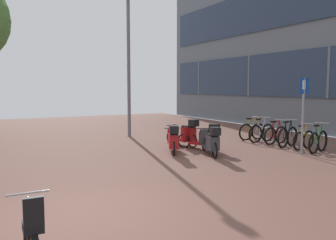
{
  "coord_description": "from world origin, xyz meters",
  "views": [
    {
      "loc": [
        -1.26,
        -5.56,
        2.15
      ],
      "look_at": [
        3.0,
        2.36,
        1.3
      ],
      "focal_mm": 37.24,
      "sensor_mm": 36.0,
      "label": 1
    }
  ],
  "objects_px": {
    "bicycle_rack_01": "(304,140)",
    "scooter_mid": "(173,140)",
    "scooter_extra": "(203,137)",
    "bicycle_rack_03": "(276,135)",
    "scooter_near": "(186,134)",
    "bicycle_rack_02": "(288,137)",
    "bicycle_rack_05": "(252,131)",
    "bicycle_rack_00": "(318,142)",
    "scooter_far": "(211,142)",
    "lamp_post": "(129,59)",
    "bicycle_rack_04": "(262,133)",
    "parking_sign": "(303,107)"
  },
  "relations": [
    {
      "from": "bicycle_rack_04",
      "to": "bicycle_rack_05",
      "type": "relative_size",
      "value": 1.05
    },
    {
      "from": "bicycle_rack_02",
      "to": "bicycle_rack_00",
      "type": "bearing_deg",
      "value": -88.85
    },
    {
      "from": "bicycle_rack_01",
      "to": "scooter_mid",
      "type": "bearing_deg",
      "value": 161.15
    },
    {
      "from": "bicycle_rack_01",
      "to": "bicycle_rack_05",
      "type": "bearing_deg",
      "value": 91.42
    },
    {
      "from": "scooter_near",
      "to": "bicycle_rack_05",
      "type": "bearing_deg",
      "value": 1.04
    },
    {
      "from": "bicycle_rack_00",
      "to": "scooter_extra",
      "type": "height_order",
      "value": "bicycle_rack_00"
    },
    {
      "from": "bicycle_rack_03",
      "to": "scooter_mid",
      "type": "xyz_separation_m",
      "value": [
        -4.34,
        0.21,
        0.1
      ]
    },
    {
      "from": "scooter_mid",
      "to": "bicycle_rack_03",
      "type": "bearing_deg",
      "value": -2.8
    },
    {
      "from": "bicycle_rack_05",
      "to": "scooter_near",
      "type": "relative_size",
      "value": 0.83
    },
    {
      "from": "bicycle_rack_01",
      "to": "scooter_extra",
      "type": "xyz_separation_m",
      "value": [
        -3.17,
        1.52,
        0.1
      ]
    },
    {
      "from": "bicycle_rack_00",
      "to": "bicycle_rack_03",
      "type": "relative_size",
      "value": 1.03
    },
    {
      "from": "parking_sign",
      "to": "scooter_extra",
      "type": "bearing_deg",
      "value": 135.68
    },
    {
      "from": "bicycle_rack_05",
      "to": "scooter_extra",
      "type": "distance_m",
      "value": 3.28
    },
    {
      "from": "lamp_post",
      "to": "bicycle_rack_00",
      "type": "bearing_deg",
      "value": -57.46
    },
    {
      "from": "bicycle_rack_02",
      "to": "scooter_far",
      "type": "distance_m",
      "value": 3.42
    },
    {
      "from": "bicycle_rack_01",
      "to": "scooter_mid",
      "type": "height_order",
      "value": "scooter_mid"
    },
    {
      "from": "bicycle_rack_02",
      "to": "bicycle_rack_04",
      "type": "distance_m",
      "value": 1.28
    },
    {
      "from": "bicycle_rack_04",
      "to": "parking_sign",
      "type": "xyz_separation_m",
      "value": [
        -0.76,
        -2.61,
        1.16
      ]
    },
    {
      "from": "bicycle_rack_04",
      "to": "scooter_near",
      "type": "xyz_separation_m",
      "value": [
        -3.14,
        0.58,
        0.1
      ]
    },
    {
      "from": "bicycle_rack_02",
      "to": "bicycle_rack_03",
      "type": "height_order",
      "value": "bicycle_rack_02"
    },
    {
      "from": "scooter_near",
      "to": "scooter_mid",
      "type": "distance_m",
      "value": 1.48
    },
    {
      "from": "scooter_far",
      "to": "scooter_extra",
      "type": "bearing_deg",
      "value": 70.62
    },
    {
      "from": "bicycle_rack_00",
      "to": "scooter_mid",
      "type": "height_order",
      "value": "bicycle_rack_00"
    },
    {
      "from": "bicycle_rack_00",
      "to": "scooter_far",
      "type": "relative_size",
      "value": 0.8
    },
    {
      "from": "scooter_extra",
      "to": "lamp_post",
      "type": "xyz_separation_m",
      "value": [
        -0.99,
        4.27,
        2.92
      ]
    },
    {
      "from": "bicycle_rack_04",
      "to": "bicycle_rack_00",
      "type": "bearing_deg",
      "value": -88.18
    },
    {
      "from": "bicycle_rack_01",
      "to": "scooter_extra",
      "type": "bearing_deg",
      "value": 154.34
    },
    {
      "from": "bicycle_rack_05",
      "to": "lamp_post",
      "type": "bearing_deg",
      "value": 141.68
    },
    {
      "from": "bicycle_rack_02",
      "to": "scooter_extra",
      "type": "distance_m",
      "value": 3.21
    },
    {
      "from": "scooter_mid",
      "to": "scooter_near",
      "type": "bearing_deg",
      "value": 42.89
    },
    {
      "from": "scooter_near",
      "to": "scooter_far",
      "type": "height_order",
      "value": "scooter_near"
    },
    {
      "from": "bicycle_rack_00",
      "to": "bicycle_rack_03",
      "type": "xyz_separation_m",
      "value": [
        0.03,
        1.92,
        -0.02
      ]
    },
    {
      "from": "bicycle_rack_04",
      "to": "bicycle_rack_05",
      "type": "distance_m",
      "value": 0.64
    },
    {
      "from": "scooter_extra",
      "to": "lamp_post",
      "type": "relative_size",
      "value": 0.26
    },
    {
      "from": "scooter_near",
      "to": "parking_sign",
      "type": "height_order",
      "value": "parking_sign"
    },
    {
      "from": "bicycle_rack_04",
      "to": "parking_sign",
      "type": "bearing_deg",
      "value": -106.19
    },
    {
      "from": "bicycle_rack_00",
      "to": "bicycle_rack_02",
      "type": "bearing_deg",
      "value": 91.15
    },
    {
      "from": "bicycle_rack_05",
      "to": "bicycle_rack_04",
      "type": "bearing_deg",
      "value": -96.7
    },
    {
      "from": "scooter_far",
      "to": "lamp_post",
      "type": "distance_m",
      "value": 5.99
    },
    {
      "from": "bicycle_rack_01",
      "to": "bicycle_rack_04",
      "type": "bearing_deg",
      "value": 94.13
    },
    {
      "from": "scooter_far",
      "to": "parking_sign",
      "type": "distance_m",
      "value": 3.1
    },
    {
      "from": "bicycle_rack_02",
      "to": "bicycle_rack_05",
      "type": "relative_size",
      "value": 1.0
    },
    {
      "from": "bicycle_rack_01",
      "to": "bicycle_rack_04",
      "type": "height_order",
      "value": "bicycle_rack_04"
    },
    {
      "from": "scooter_mid",
      "to": "scooter_extra",
      "type": "height_order",
      "value": "scooter_mid"
    },
    {
      "from": "bicycle_rack_00",
      "to": "scooter_far",
      "type": "distance_m",
      "value": 3.66
    },
    {
      "from": "bicycle_rack_00",
      "to": "parking_sign",
      "type": "xyz_separation_m",
      "value": [
        -0.84,
        -0.06,
        1.16
      ]
    },
    {
      "from": "scooter_near",
      "to": "lamp_post",
      "type": "relative_size",
      "value": 0.27
    },
    {
      "from": "scooter_near",
      "to": "bicycle_rack_01",
      "type": "bearing_deg",
      "value": -37.3
    },
    {
      "from": "bicycle_rack_03",
      "to": "scooter_near",
      "type": "xyz_separation_m",
      "value": [
        -3.25,
        1.22,
        0.12
      ]
    },
    {
      "from": "bicycle_rack_02",
      "to": "bicycle_rack_05",
      "type": "distance_m",
      "value": 1.92
    }
  ]
}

